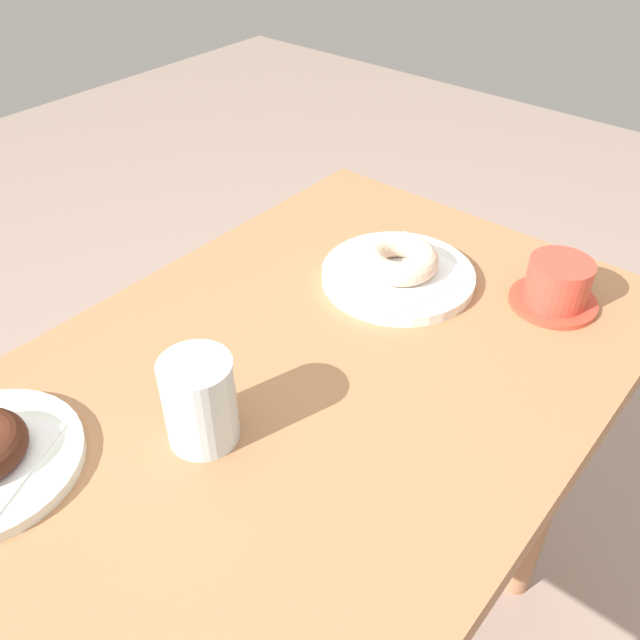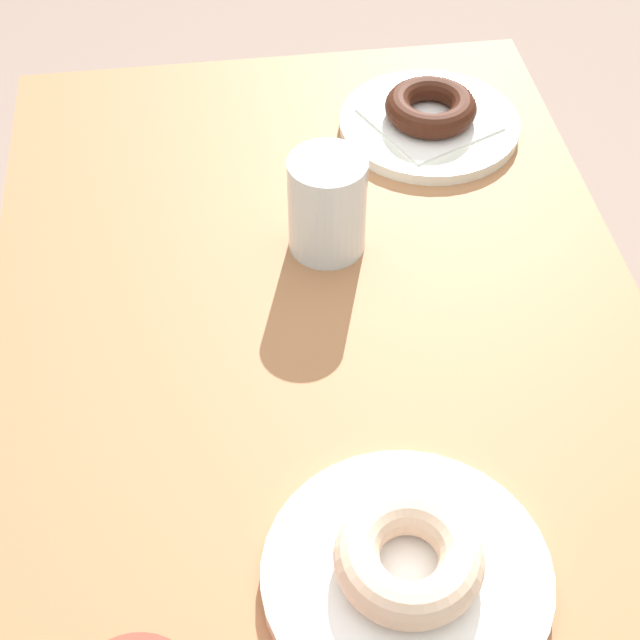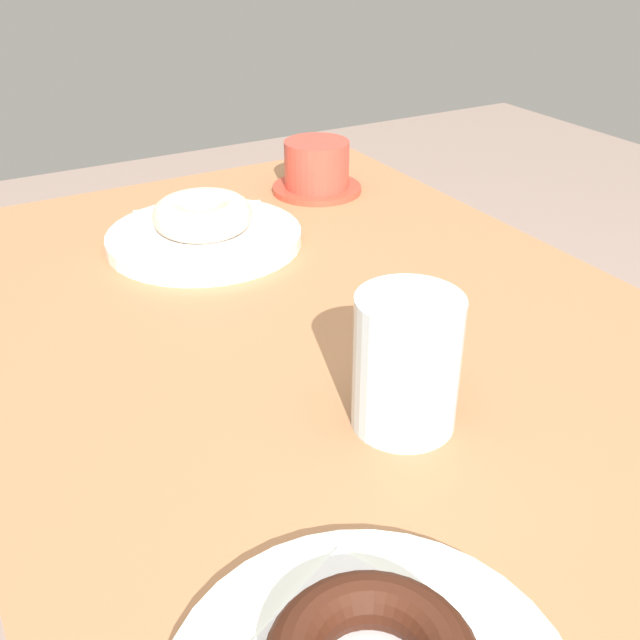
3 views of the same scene
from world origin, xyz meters
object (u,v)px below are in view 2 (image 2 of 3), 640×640
plate_sugar_ring (406,576)px  plate_chocolate_ring (429,125)px  water_glass (327,205)px  donut_chocolate_ring (431,107)px  donut_sugar_ring (409,557)px

plate_sugar_ring → plate_chocolate_ring: 0.59m
water_glass → plate_sugar_ring: bearing=1.0°
donut_chocolate_ring → water_glass: 0.23m
plate_chocolate_ring → donut_chocolate_ring: 0.02m
donut_chocolate_ring → water_glass: water_glass is taller
plate_sugar_ring → plate_chocolate_ring: (-0.57, 0.14, -0.00)m
donut_sugar_ring → plate_chocolate_ring: 0.59m
plate_sugar_ring → donut_sugar_ring: bearing=0.0°
plate_sugar_ring → donut_chocolate_ring: donut_chocolate_ring is taller
plate_chocolate_ring → donut_chocolate_ring: donut_chocolate_ring is taller
donut_sugar_ring → water_glass: bearing=-179.0°
donut_sugar_ring → plate_sugar_ring: bearing=0.0°
donut_sugar_ring → water_glass: size_ratio=1.06×
donut_sugar_ring → donut_chocolate_ring: (-0.57, 0.14, -0.01)m
plate_sugar_ring → plate_chocolate_ring: plate_sugar_ring is taller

